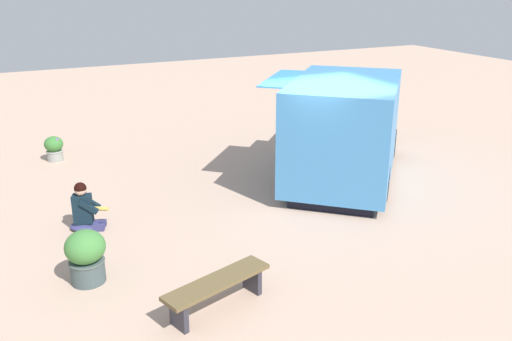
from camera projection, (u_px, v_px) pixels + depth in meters
The scene contains 6 objects.
ground_plane at pixel (324, 194), 11.74m from camera, with size 40.00×40.00×0.00m, color tan.
food_truck at pixel (347, 128), 12.52m from camera, with size 5.20×4.99×2.38m.
person_customer at pixel (85, 211), 10.03m from camera, with size 0.60×0.77×0.93m.
planter_flowering_near at pixel (86, 255), 8.26m from camera, with size 0.61×0.61×0.86m.
planter_flowering_side at pixel (54, 148), 13.79m from camera, with size 0.47×0.47×0.63m.
plaza_bench at pixel (217, 287), 7.61m from camera, with size 0.88×1.71×0.47m.
Camera 1 is at (-9.13, 6.08, 4.48)m, focal length 38.03 mm.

